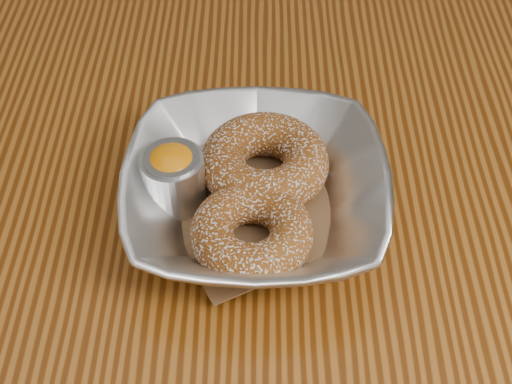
{
  "coord_description": "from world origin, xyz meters",
  "views": [
    {
      "loc": [
        -0.07,
        -0.35,
        1.21
      ],
      "look_at": [
        -0.07,
        0.04,
        0.78
      ],
      "focal_mm": 50.0,
      "sensor_mm": 36.0,
      "label": 1
    }
  ],
  "objects_px": {
    "donut_front": "(252,233)",
    "ramekin": "(173,176)",
    "serving_bowl": "(256,194)",
    "table": "(333,323)",
    "donut_back": "(265,162)"
  },
  "relations": [
    {
      "from": "serving_bowl",
      "to": "donut_back",
      "type": "distance_m",
      "value": 0.04
    },
    {
      "from": "donut_front",
      "to": "ramekin",
      "type": "distance_m",
      "value": 0.08
    },
    {
      "from": "table",
      "to": "donut_back",
      "type": "xyz_separation_m",
      "value": [
        -0.06,
        0.08,
        0.13
      ]
    },
    {
      "from": "serving_bowl",
      "to": "donut_back",
      "type": "xyz_separation_m",
      "value": [
        0.01,
        0.04,
        0.0
      ]
    },
    {
      "from": "serving_bowl",
      "to": "donut_front",
      "type": "height_order",
      "value": "serving_bowl"
    },
    {
      "from": "table",
      "to": "serving_bowl",
      "type": "height_order",
      "value": "serving_bowl"
    },
    {
      "from": "donut_front",
      "to": "donut_back",
      "type": "bearing_deg",
      "value": 82.38
    },
    {
      "from": "table",
      "to": "donut_front",
      "type": "bearing_deg",
      "value": 176.9
    },
    {
      "from": "serving_bowl",
      "to": "ramekin",
      "type": "bearing_deg",
      "value": 171.61
    },
    {
      "from": "donut_back",
      "to": "table",
      "type": "bearing_deg",
      "value": -51.28
    },
    {
      "from": "table",
      "to": "serving_bowl",
      "type": "xyz_separation_m",
      "value": [
        -0.07,
        0.04,
        0.13
      ]
    },
    {
      "from": "table",
      "to": "donut_front",
      "type": "height_order",
      "value": "donut_front"
    },
    {
      "from": "donut_back",
      "to": "donut_front",
      "type": "height_order",
      "value": "donut_back"
    },
    {
      "from": "donut_front",
      "to": "ramekin",
      "type": "relative_size",
      "value": 1.7
    },
    {
      "from": "serving_bowl",
      "to": "ramekin",
      "type": "relative_size",
      "value": 3.82
    }
  ]
}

